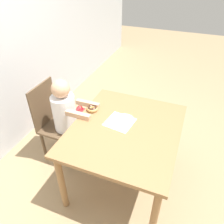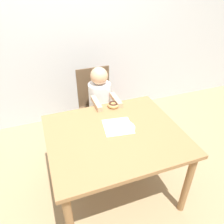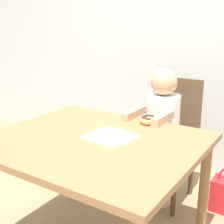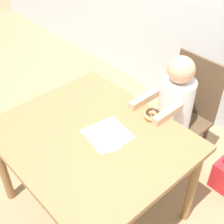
{
  "view_description": "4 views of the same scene",
  "coord_description": "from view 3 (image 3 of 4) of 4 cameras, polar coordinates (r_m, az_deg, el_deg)",
  "views": [
    {
      "loc": [
        -1.46,
        -0.44,
        2.0
      ],
      "look_at": [
        0.03,
        0.14,
        0.84
      ],
      "focal_mm": 35.0,
      "sensor_mm": 36.0,
      "label": 1
    },
    {
      "loc": [
        -0.51,
        -1.33,
        1.89
      ],
      "look_at": [
        0.03,
        0.14,
        0.84
      ],
      "focal_mm": 35.0,
      "sensor_mm": 36.0,
      "label": 2
    },
    {
      "loc": [
        0.95,
        -1.27,
        1.33
      ],
      "look_at": [
        0.03,
        0.14,
        0.84
      ],
      "focal_mm": 50.0,
      "sensor_mm": 36.0,
      "label": 3
    },
    {
      "loc": [
        1.1,
        -0.83,
        2.01
      ],
      "look_at": [
        0.03,
        0.14,
        0.84
      ],
      "focal_mm": 50.0,
      "sensor_mm": 36.0,
      "label": 4
    }
  ],
  "objects": [
    {
      "name": "wall_back",
      "position": [
        2.91,
        14.53,
        14.04
      ],
      "size": [
        8.0,
        0.05,
        2.5
      ],
      "color": "silver",
      "rests_on": "ground_plane"
    },
    {
      "name": "dining_table",
      "position": [
        1.73,
        -3.36,
        -7.74
      ],
      "size": [
        1.12,
        0.96,
        0.72
      ],
      "color": "olive",
      "rests_on": "ground_plane"
    },
    {
      "name": "chair",
      "position": [
        2.43,
        10.2,
        -4.88
      ],
      "size": [
        0.4,
        0.43,
        0.92
      ],
      "color": "brown",
      "rests_on": "ground_plane"
    },
    {
      "name": "child_figure",
      "position": [
        2.3,
        8.97,
        -4.65
      ],
      "size": [
        0.26,
        0.48,
        1.02
      ],
      "color": "white",
      "rests_on": "ground_plane"
    },
    {
      "name": "donut",
      "position": [
        1.95,
        6.72,
        -1.42
      ],
      "size": [
        0.11,
        0.11,
        0.05
      ],
      "color": "tan",
      "rests_on": "dining_table"
    },
    {
      "name": "napkin",
      "position": [
        1.73,
        -0.34,
        -4.44
      ],
      "size": [
        0.28,
        0.28,
        0.0
      ],
      "color": "white",
      "rests_on": "dining_table"
    },
    {
      "name": "plate",
      "position": [
        1.68,
        0.26,
        -4.97
      ],
      "size": [
        0.2,
        0.2,
        0.01
      ],
      "color": "white",
      "rests_on": "dining_table"
    }
  ]
}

